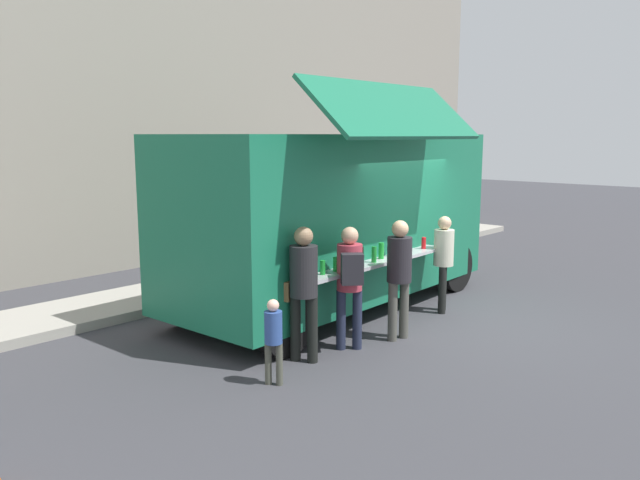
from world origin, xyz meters
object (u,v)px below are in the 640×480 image
trash_bin (365,237)px  customer_extra_browsing (444,255)px  food_truck_main (336,214)px  customer_front_ordering (399,269)px  child_near_queue (273,334)px  customer_mid_with_backpack (350,276)px  customer_rear_waiting (302,282)px

trash_bin → customer_extra_browsing: size_ratio=0.64×
food_truck_main → customer_front_ordering: food_truck_main is taller
food_truck_main → customer_extra_browsing: size_ratio=3.83×
customer_front_ordering → child_near_queue: customer_front_ordering is taller
trash_bin → customer_mid_with_backpack: size_ratio=0.61×
customer_extra_browsing → trash_bin: bearing=-64.6°
customer_front_ordering → trash_bin: bearing=-37.0°
customer_mid_with_backpack → customer_rear_waiting: customer_rear_waiting is taller
customer_mid_with_backpack → child_near_queue: (-1.53, -0.12, -0.42)m
trash_bin → customer_extra_browsing: 4.76m
food_truck_main → customer_extra_browsing: 1.91m
food_truck_main → child_near_queue: 3.64m
food_truck_main → trash_bin: size_ratio=5.98×
food_truck_main → customer_extra_browsing: food_truck_main is taller
customer_front_ordering → customer_extra_browsing: bearing=-70.0°
customer_front_ordering → customer_rear_waiting: 1.61m
trash_bin → food_truck_main: bearing=-148.2°
trash_bin → customer_rear_waiting: customer_rear_waiting is taller
trash_bin → customer_extra_browsing: customer_extra_browsing is taller
customer_front_ordering → customer_extra_browsing: customer_front_ordering is taller
customer_rear_waiting → customer_front_ordering: bearing=-38.5°
customer_rear_waiting → child_near_queue: (-0.79, -0.29, -0.43)m
customer_rear_waiting → child_near_queue: customer_rear_waiting is taller
customer_rear_waiting → customer_extra_browsing: bearing=-26.2°
food_truck_main → customer_rear_waiting: bearing=-150.3°
trash_bin → customer_rear_waiting: 7.10m
food_truck_main → customer_mid_with_backpack: (-1.53, -1.58, -0.56)m
food_truck_main → customer_mid_with_backpack: 2.27m
trash_bin → customer_extra_browsing: bearing=-126.0°
child_near_queue → customer_rear_waiting: bearing=-9.3°
customer_rear_waiting → customer_extra_browsing: (3.23, -0.11, -0.09)m
trash_bin → customer_rear_waiting: bearing=-148.2°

